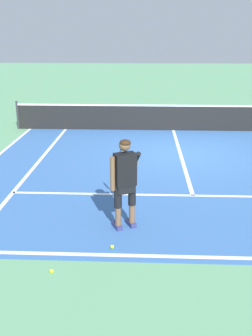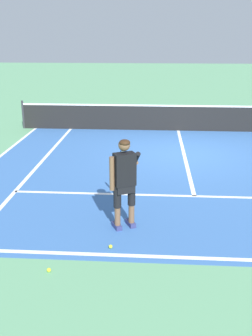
% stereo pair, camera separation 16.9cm
% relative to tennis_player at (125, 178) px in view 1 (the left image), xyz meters
% --- Properties ---
extents(ground_plane, '(80.00, 80.00, 0.00)m').
position_rel_tennis_player_xyz_m(ground_plane, '(1.46, 4.93, -0.99)').
color(ground_plane, '#609E70').
extents(court_inner_surface, '(10.98, 9.41, 0.00)m').
position_rel_tennis_player_xyz_m(court_inner_surface, '(1.46, 3.49, -0.99)').
color(court_inner_surface, '#3866A8').
rests_on(court_inner_surface, ground).
extents(line_baseline, '(10.98, 0.10, 0.01)m').
position_rel_tennis_player_xyz_m(line_baseline, '(1.46, -1.02, -0.99)').
color(line_baseline, white).
rests_on(line_baseline, ground).
extents(line_service, '(8.23, 0.10, 0.01)m').
position_rel_tennis_player_xyz_m(line_service, '(1.46, 1.59, -0.99)').
color(line_service, white).
rests_on(line_service, ground).
extents(line_centre_service, '(0.10, 6.40, 0.01)m').
position_rel_tennis_player_xyz_m(line_centre_service, '(1.46, 4.79, -0.99)').
color(line_centre_service, white).
rests_on(line_centre_service, ground).
extents(line_singles_left, '(0.10, 9.01, 0.01)m').
position_rel_tennis_player_xyz_m(line_singles_left, '(-2.65, 3.49, -0.99)').
color(line_singles_left, white).
rests_on(line_singles_left, ground).
extents(tennis_net, '(11.96, 0.08, 1.07)m').
position_rel_tennis_player_xyz_m(tennis_net, '(1.46, 7.99, -0.49)').
color(tennis_net, '#333338').
rests_on(tennis_net, ground).
extents(tennis_player, '(0.56, 1.23, 1.71)m').
position_rel_tennis_player_xyz_m(tennis_player, '(0.00, 0.00, 0.00)').
color(tennis_player, navy).
rests_on(tennis_player, ground).
extents(tennis_ball_near_feet, '(0.07, 0.07, 0.07)m').
position_rel_tennis_player_xyz_m(tennis_ball_near_feet, '(-0.18, -0.80, -0.96)').
color(tennis_ball_near_feet, '#CCE02D').
rests_on(tennis_ball_near_feet, ground).
extents(tennis_ball_by_baseline, '(0.07, 0.07, 0.07)m').
position_rel_tennis_player_xyz_m(tennis_ball_by_baseline, '(-1.04, -1.56, -0.96)').
color(tennis_ball_by_baseline, '#CCE02D').
rests_on(tennis_ball_by_baseline, ground).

